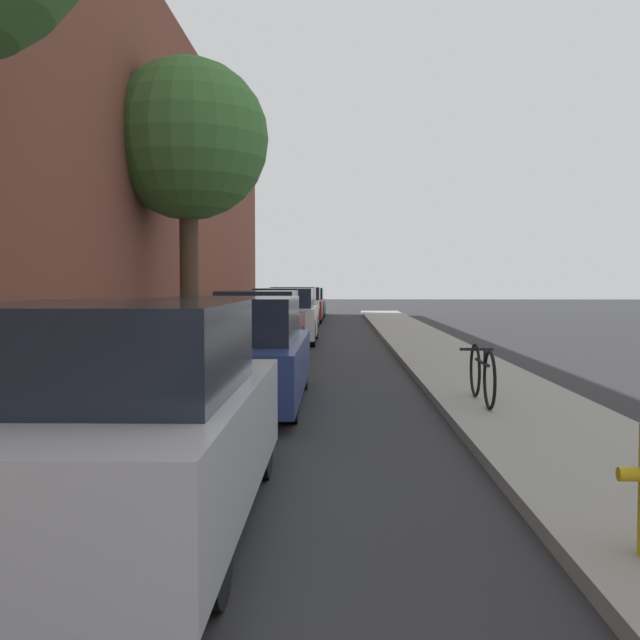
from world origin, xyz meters
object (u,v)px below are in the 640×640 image
(parked_car_navy, at_px, (233,354))
(parked_car_teal, at_px, (307,303))
(parked_car_maroon, at_px, (259,329))
(street_tree_far, at_px, (188,141))
(bicycle, at_px, (482,374))
(parked_car_white, at_px, (285,317))
(parked_car_silver, at_px, (114,423))
(parked_car_champagne, at_px, (294,309))
(parked_car_red, at_px, (301,306))

(parked_car_navy, relative_size, parked_car_teal, 1.04)
(parked_car_maroon, distance_m, street_tree_far, 5.06)
(parked_car_teal, height_order, street_tree_far, street_tree_far)
(parked_car_navy, xyz_separation_m, bicycle, (3.26, -0.54, -0.20))
(street_tree_far, bearing_deg, parked_car_maroon, -49.00)
(parked_car_white, bearing_deg, parked_car_teal, 90.07)
(parked_car_silver, bearing_deg, street_tree_far, 98.84)
(parked_car_champagne, relative_size, parked_car_red, 1.08)
(parked_car_silver, distance_m, parked_car_maroon, 10.40)
(parked_car_white, bearing_deg, parked_car_champagne, 90.67)
(parked_car_navy, relative_size, street_tree_far, 0.68)
(parked_car_navy, height_order, parked_car_red, parked_car_red)
(parked_car_red, bearing_deg, parked_car_silver, -89.94)
(parked_car_red, height_order, parked_car_teal, parked_car_red)
(parked_car_silver, distance_m, bicycle, 5.71)
(parked_car_navy, xyz_separation_m, parked_car_champagne, (-0.09, 16.24, 0.03))
(parked_car_white, bearing_deg, street_tree_far, -122.45)
(parked_car_red, bearing_deg, parked_car_white, -89.53)
(parked_car_silver, xyz_separation_m, parked_car_white, (0.06, 15.68, 0.00))
(parked_car_champagne, bearing_deg, parked_car_red, 90.24)
(parked_car_maroon, height_order, street_tree_far, street_tree_far)
(parked_car_silver, xyz_separation_m, street_tree_far, (-1.95, 12.52, 4.20))
(parked_car_navy, relative_size, parked_car_maroon, 1.10)
(parked_car_teal, distance_m, bicycle, 27.38)
(parked_car_silver, bearing_deg, parked_car_navy, 89.07)
(parked_car_white, height_order, bicycle, parked_car_white)
(street_tree_far, bearing_deg, parked_car_white, 57.55)
(parked_car_navy, height_order, parked_car_maroon, parked_car_maroon)
(parked_car_teal, bearing_deg, parked_car_navy, -89.91)
(bicycle, bearing_deg, parked_car_teal, 97.82)
(parked_car_silver, height_order, bicycle, parked_car_silver)
(parked_car_maroon, distance_m, parked_car_red, 16.29)
(parked_car_maroon, distance_m, bicycle, 6.72)
(parked_car_white, height_order, parked_car_teal, parked_car_white)
(parked_car_maroon, distance_m, parked_car_white, 5.28)
(parked_car_white, bearing_deg, bicycle, -73.47)
(parked_car_red, bearing_deg, parked_car_champagne, -89.76)
(bicycle, bearing_deg, street_tree_far, 124.72)
(parked_car_red, distance_m, parked_car_teal, 5.12)
(parked_car_maroon, height_order, bicycle, parked_car_maroon)
(parked_car_red, distance_m, bicycle, 22.32)
(parked_car_maroon, xyz_separation_m, parked_car_red, (0.07, 16.29, -0.01))
(parked_car_champagne, bearing_deg, parked_car_silver, -89.99)
(parked_car_maroon, relative_size, parked_car_white, 1.00)
(parked_car_silver, height_order, street_tree_far, street_tree_far)
(parked_car_navy, bearing_deg, street_tree_far, 105.44)
(parked_car_silver, height_order, parked_car_navy, parked_car_silver)
(parked_car_red, height_order, street_tree_far, street_tree_far)
(parked_car_maroon, bearing_deg, parked_car_red, 89.74)
(parked_car_navy, distance_m, parked_car_teal, 26.64)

